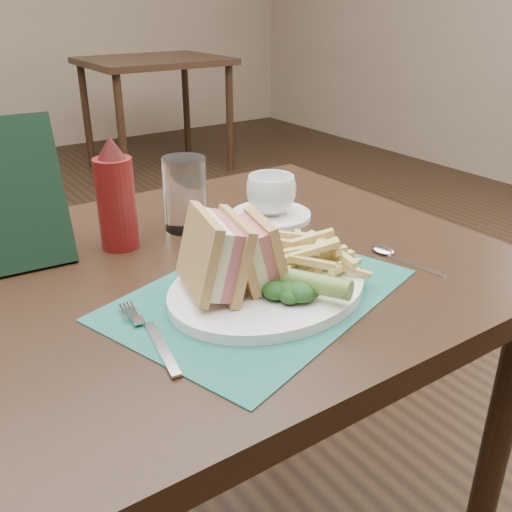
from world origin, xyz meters
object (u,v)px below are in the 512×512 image
Objects in this scene: check_presenter at (15,195)px; plate at (268,288)px; ketchup_bottle at (116,193)px; table_main at (216,443)px; sandwich_half_b at (238,253)px; placemat at (260,294)px; drinking_glass at (185,194)px; table_bg_right at (157,115)px; saucer at (271,215)px; sandwich_half_a at (199,256)px; coffee_cup at (271,194)px.

plate is at bearing -45.27° from check_presenter.
ketchup_bottle reaches higher than plate.
table_main is 0.46m from sandwich_half_b.
placemat is at bearing 148.82° from plate.
table_main is 6.92× the size of drinking_glass.
ketchup_bottle is 0.15m from check_presenter.
table_main is 3.00× the size of plate.
placemat reaches higher than table_bg_right.
check_presenter reaches higher than table_main.
saucer reaches higher than table_main.
placemat is 0.29m from drinking_glass.
placemat is 0.11m from sandwich_half_a.
plate is 0.12m from sandwich_half_a.
saucer is 0.04m from coffee_cup.
table_main is 3.92× the size of check_presenter.
table_main is 0.47m from coffee_cup.
ketchup_bottle is at bearing -116.03° from table_bg_right.
check_presenter is (-0.25, 0.30, 0.10)m from plate.
placemat is at bearing -11.80° from sandwich_half_b.
check_presenter is (-0.43, 0.06, 0.07)m from coffee_cup.
check_presenter is (-0.15, 0.02, 0.02)m from ketchup_bottle.
sandwich_half_a is 0.28m from drinking_glass.
saucer is 0.17m from drinking_glass.
saucer is 0.65× the size of check_presenter.
sandwich_half_b is at bearing -74.99° from ketchup_bottle.
coffee_cup is at bearing 59.41° from sandwich_half_b.
sandwich_half_a is at bearing -113.97° from table_bg_right.
saucer is (0.19, 0.10, 0.38)m from table_main.
placemat is at bearing -96.87° from drinking_glass.
table_main is 0.40m from placemat.
check_presenter is at bearing 132.49° from sandwich_half_a.
table_bg_right is at bearing 63.97° from ketchup_bottle.
placemat is 1.75× the size of check_presenter.
sandwich_half_a reaches higher than table_main.
table_main is 0.46m from drinking_glass.
table_bg_right is at bearing 67.47° from placemat.
plate is 1.61× the size of ketchup_bottle.
ketchup_bottle reaches higher than table_bg_right.
table_bg_right is 2.23× the size of placemat.
coffee_cup is at bearing -110.94° from table_bg_right.
table_bg_right is (1.28, 2.94, 0.00)m from table_main.
sandwich_half_a reaches higher than sandwich_half_b.
sandwich_half_b is 0.64× the size of saucer.
table_bg_right is at bearing 66.06° from drinking_glass.
ketchup_bottle reaches higher than saucer.
ketchup_bottle reaches higher than coffee_cup.
saucer is (0.22, 0.22, -0.06)m from sandwich_half_b.
check_presenter is at bearing 140.89° from sandwich_half_b.
ketchup_bottle is 0.81× the size of check_presenter.
sandwich_half_a reaches higher than coffee_cup.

